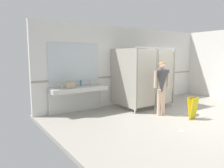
# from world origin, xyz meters

# --- Properties ---
(ground_plane) EXTENTS (7.64, 5.83, 0.10)m
(ground_plane) POSITION_xyz_m (0.00, 0.00, -0.05)
(ground_plane) COLOR #9E998E
(wall_back) EXTENTS (7.64, 0.12, 2.87)m
(wall_back) POSITION_xyz_m (0.00, 2.67, 1.43)
(wall_back) COLOR silver
(wall_back) RESTS_ON ground_plane
(wall_back_tile_band) EXTENTS (7.64, 0.01, 0.06)m
(wall_back_tile_band) POSITION_xyz_m (0.00, 2.61, 1.05)
(wall_back_tile_band) COLOR #9E937F
(wall_back_tile_band) RESTS_ON wall_back
(vanity_counter) EXTENTS (1.84, 0.54, 0.95)m
(vanity_counter) POSITION_xyz_m (-2.43, 2.41, 0.61)
(vanity_counter) COLOR silver
(vanity_counter) RESTS_ON ground_plane
(mirror_panel) EXTENTS (1.74, 0.02, 1.23)m
(mirror_panel) POSITION_xyz_m (-2.43, 2.60, 1.60)
(mirror_panel) COLOR silver
(mirror_panel) RESTS_ON wall_back
(bathroom_stalls) EXTENTS (1.82, 1.43, 2.09)m
(bathroom_stalls) POSITION_xyz_m (-0.16, 1.70, 1.09)
(bathroom_stalls) COLOR #B2AD9E
(bathroom_stalls) RESTS_ON ground_plane
(person_standing) EXTENTS (0.57, 0.44, 1.64)m
(person_standing) POSITION_xyz_m (-0.47, 0.67, 1.04)
(person_standing) COLOR beige
(person_standing) RESTS_ON ground_plane
(handbag) EXTENTS (0.28, 0.10, 0.33)m
(handbag) POSITION_xyz_m (-2.78, 2.19, 0.95)
(handbag) COLOR tan
(handbag) RESTS_ON vanity_counter
(soap_dispenser) EXTENTS (0.07, 0.07, 0.19)m
(soap_dispenser) POSITION_xyz_m (-2.29, 2.49, 0.92)
(soap_dispenser) COLOR teal
(soap_dispenser) RESTS_ON vanity_counter
(paper_cup) EXTENTS (0.07, 0.07, 0.10)m
(paper_cup) POSITION_xyz_m (-2.98, 2.29, 0.89)
(paper_cup) COLOR beige
(paper_cup) RESTS_ON vanity_counter
(wet_floor_sign) EXTENTS (0.28, 0.19, 0.64)m
(wet_floor_sign) POSITION_xyz_m (-0.02, -0.13, 0.33)
(wet_floor_sign) COLOR yellow
(wet_floor_sign) RESTS_ON ground_plane
(floor_drain_cover) EXTENTS (0.14, 0.14, 0.01)m
(floor_drain_cover) POSITION_xyz_m (-1.09, -0.60, 0.00)
(floor_drain_cover) COLOR #B7BABF
(floor_drain_cover) RESTS_ON ground_plane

